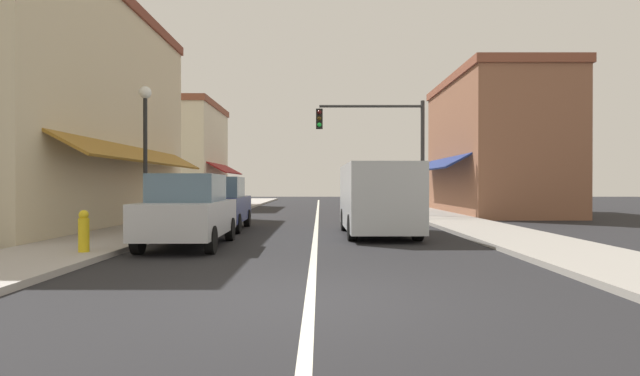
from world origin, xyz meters
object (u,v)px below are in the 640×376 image
Objects in this scene: traffic_signal_mast_arm at (387,138)px; street_lamp_left_near at (148,134)px; fire_hydrant at (87,231)px; parked_car_nearest_left at (191,211)px; parked_car_second_left at (221,204)px; van_in_lane at (380,197)px.

traffic_signal_mast_arm is 1.22× the size of street_lamp_left_near.
fire_hydrant is (-7.82, -12.72, -3.10)m from traffic_signal_mast_arm.
street_lamp_left_near is (-1.89, 2.48, 2.11)m from parked_car_nearest_left.
parked_car_second_left is 9.25m from traffic_signal_mast_arm.
parked_car_second_left is 0.95× the size of street_lamp_left_near.
parked_car_nearest_left is at bearing -89.31° from parked_car_second_left.
parked_car_second_left is 0.78× the size of traffic_signal_mast_arm.
parked_car_second_left is 6.72m from fire_hydrant.
traffic_signal_mast_arm reaches higher than fire_hydrant.
traffic_signal_mast_arm is 11.61m from street_lamp_left_near.
fire_hydrant is at bearing -145.16° from van_in_lane.
traffic_signal_mast_arm is (1.19, 7.93, 2.51)m from van_in_lane.
van_in_lane reaches higher than parked_car_nearest_left.
van_in_lane is 7.08m from street_lamp_left_near.
fire_hydrant is at bearing -104.66° from parked_car_second_left.
van_in_lane is (4.92, 2.92, 0.27)m from parked_car_nearest_left.
fire_hydrant is at bearing -121.60° from traffic_signal_mast_arm.
parked_car_nearest_left is 12.77m from traffic_signal_mast_arm.
traffic_signal_mast_arm is at bearing 46.27° from street_lamp_left_near.
van_in_lane reaches higher than parked_car_second_left.
van_in_lane is 1.19× the size of street_lamp_left_near.
parked_car_second_left is 3.49m from street_lamp_left_near.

